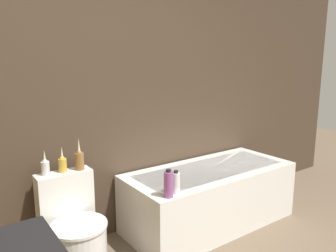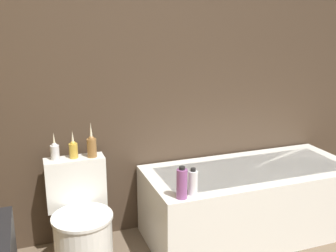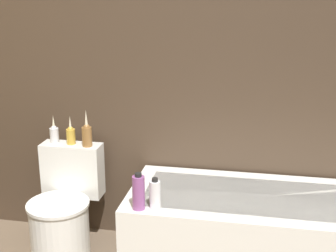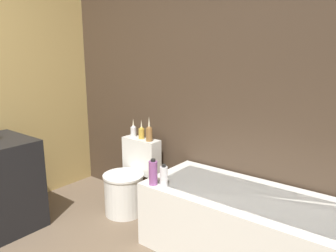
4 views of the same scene
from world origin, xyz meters
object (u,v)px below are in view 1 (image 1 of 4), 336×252
shampoo_bottle_tall (168,184)px  toilet (76,234)px  vase_bronze (79,159)px  bathtub (210,196)px  vase_gold (45,166)px  shampoo_bottle_short (176,183)px  vase_silver (63,163)px

shampoo_bottle_tall → toilet: bearing=151.9°
toilet → vase_bronze: size_ratio=2.86×
bathtub → toilet: toilet is taller
vase_gold → vase_bronze: vase_bronze is taller
bathtub → shampoo_bottle_short: shampoo_bottle_short is taller
vase_gold → shampoo_bottle_tall: vase_gold is taller
vase_gold → shampoo_bottle_tall: (0.74, -0.54, -0.13)m
vase_silver → vase_bronze: 0.13m
bathtub → shampoo_bottle_short: bearing=-156.2°
vase_bronze → shampoo_bottle_short: size_ratio=1.38×
vase_gold → shampoo_bottle_short: 0.99m
vase_bronze → bathtub: bearing=-10.0°
bathtub → vase_silver: (-1.32, 0.23, 0.51)m
toilet → vase_bronze: vase_bronze is taller
vase_silver → vase_bronze: vase_bronze is taller
vase_gold → vase_silver: bearing=-4.4°
vase_silver → shampoo_bottle_tall: (0.61, -0.53, -0.14)m
shampoo_bottle_short → shampoo_bottle_tall: bearing=-163.2°
toilet → shampoo_bottle_tall: bearing=-28.1°
toilet → shampoo_bottle_tall: shampoo_bottle_tall is taller
shampoo_bottle_short → vase_silver: bearing=144.2°
vase_silver → shampoo_bottle_short: vase_silver is taller
vase_gold → vase_silver: size_ratio=0.97×
vase_bronze → shampoo_bottle_tall: (0.49, -0.51, -0.15)m
toilet → vase_silver: 0.54m
vase_gold → shampoo_bottle_tall: size_ratio=0.89×
vase_silver → shampoo_bottle_short: (0.70, -0.50, -0.15)m
toilet → vase_bronze: bearing=55.3°
vase_bronze → shampoo_bottle_tall: bearing=-46.3°
toilet → shampoo_bottle_short: shampoo_bottle_short is taller
bathtub → vase_bronze: 1.32m
shampoo_bottle_tall → vase_bronze: bearing=133.7°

